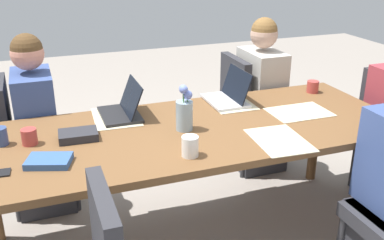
{
  "coord_description": "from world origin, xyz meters",
  "views": [
    {
      "loc": [
        -0.78,
        -2.13,
        1.72
      ],
      "look_at": [
        0.0,
        0.0,
        0.79
      ],
      "focal_mm": 41.62,
      "sensor_mm": 36.0,
      "label": 1
    }
  ],
  "objects_px": {
    "person_far_left_far": "(260,105)",
    "coffee_mug_centre_right": "(0,136)",
    "coffee_mug_centre_left": "(313,87)",
    "chair_far_left_near": "(27,138)",
    "chair_far_left_far": "(247,107)",
    "flower_vase": "(185,111)",
    "dining_table": "(192,140)",
    "coffee_mug_near_left": "(190,146)",
    "laptop_far_left_near": "(123,109)",
    "book_blue_cover": "(49,161)",
    "laptop_far_left_far": "(228,96)",
    "coffee_mug_near_right": "(29,137)",
    "person_far_left_near": "(39,136)"
  },
  "relations": [
    {
      "from": "laptop_far_left_near",
      "to": "coffee_mug_centre_left",
      "type": "distance_m",
      "value": 1.31
    },
    {
      "from": "person_far_left_near",
      "to": "coffee_mug_near_left",
      "type": "bearing_deg",
      "value": -55.56
    },
    {
      "from": "person_far_left_far",
      "to": "coffee_mug_centre_left",
      "type": "height_order",
      "value": "person_far_left_far"
    },
    {
      "from": "dining_table",
      "to": "coffee_mug_centre_left",
      "type": "relative_size",
      "value": 29.86
    },
    {
      "from": "coffee_mug_centre_right",
      "to": "person_far_left_near",
      "type": "bearing_deg",
      "value": 72.12
    },
    {
      "from": "person_far_left_far",
      "to": "coffee_mug_centre_right",
      "type": "relative_size",
      "value": 12.83
    },
    {
      "from": "coffee_mug_centre_right",
      "to": "coffee_mug_near_left",
      "type": "bearing_deg",
      "value": -27.41
    },
    {
      "from": "laptop_far_left_far",
      "to": "coffee_mug_near_left",
      "type": "distance_m",
      "value": 0.8
    },
    {
      "from": "person_far_left_near",
      "to": "flower_vase",
      "type": "relative_size",
      "value": 4.59
    },
    {
      "from": "chair_far_left_near",
      "to": "coffee_mug_near_left",
      "type": "bearing_deg",
      "value": -54.34
    },
    {
      "from": "coffee_mug_centre_left",
      "to": "coffee_mug_centre_right",
      "type": "height_order",
      "value": "coffee_mug_centre_right"
    },
    {
      "from": "chair_far_left_far",
      "to": "coffee_mug_centre_right",
      "type": "relative_size",
      "value": 9.67
    },
    {
      "from": "coffee_mug_near_right",
      "to": "book_blue_cover",
      "type": "xyz_separation_m",
      "value": [
        0.08,
        -0.26,
        -0.03
      ]
    },
    {
      "from": "flower_vase",
      "to": "coffee_mug_centre_right",
      "type": "distance_m",
      "value": 0.96
    },
    {
      "from": "chair_far_left_far",
      "to": "laptop_far_left_far",
      "type": "height_order",
      "value": "laptop_far_left_far"
    },
    {
      "from": "coffee_mug_near_right",
      "to": "laptop_far_left_far",
      "type": "bearing_deg",
      "value": 10.78
    },
    {
      "from": "dining_table",
      "to": "coffee_mug_near_right",
      "type": "height_order",
      "value": "coffee_mug_near_right"
    },
    {
      "from": "dining_table",
      "to": "coffee_mug_near_left",
      "type": "height_order",
      "value": "coffee_mug_near_left"
    },
    {
      "from": "dining_table",
      "to": "person_far_left_far",
      "type": "xyz_separation_m",
      "value": [
        0.82,
        0.71,
        -0.14
      ]
    },
    {
      "from": "laptop_far_left_far",
      "to": "laptop_far_left_near",
      "type": "bearing_deg",
      "value": -179.17
    },
    {
      "from": "dining_table",
      "to": "chair_far_left_near",
      "type": "relative_size",
      "value": 2.66
    },
    {
      "from": "person_far_left_far",
      "to": "coffee_mug_centre_left",
      "type": "distance_m",
      "value": 0.51
    },
    {
      "from": "person_far_left_near",
      "to": "coffee_mug_near_left",
      "type": "xyz_separation_m",
      "value": [
        0.69,
        -1.0,
        0.26
      ]
    },
    {
      "from": "chair_far_left_near",
      "to": "book_blue_cover",
      "type": "height_order",
      "value": "chair_far_left_near"
    },
    {
      "from": "dining_table",
      "to": "chair_far_left_far",
      "type": "xyz_separation_m",
      "value": [
        0.74,
        0.77,
        -0.17
      ]
    },
    {
      "from": "person_far_left_far",
      "to": "flower_vase",
      "type": "height_order",
      "value": "person_far_left_far"
    },
    {
      "from": "dining_table",
      "to": "flower_vase",
      "type": "xyz_separation_m",
      "value": [
        -0.04,
        -0.0,
        0.18
      ]
    },
    {
      "from": "laptop_far_left_far",
      "to": "coffee_mug_centre_right",
      "type": "relative_size",
      "value": 3.44
    },
    {
      "from": "chair_far_left_near",
      "to": "chair_far_left_far",
      "type": "bearing_deg",
      "value": 0.83
    },
    {
      "from": "dining_table",
      "to": "laptop_far_left_near",
      "type": "bearing_deg",
      "value": 135.36
    },
    {
      "from": "chair_far_left_far",
      "to": "coffee_mug_centre_right",
      "type": "bearing_deg",
      "value": -159.82
    },
    {
      "from": "coffee_mug_near_left",
      "to": "chair_far_left_far",
      "type": "bearing_deg",
      "value": 51.39
    },
    {
      "from": "laptop_far_left_far",
      "to": "coffee_mug_near_left",
      "type": "relative_size",
      "value": 3.15
    },
    {
      "from": "flower_vase",
      "to": "coffee_mug_centre_left",
      "type": "xyz_separation_m",
      "value": [
        1.03,
        0.31,
        -0.07
      ]
    },
    {
      "from": "laptop_far_left_far",
      "to": "coffee_mug_near_left",
      "type": "height_order",
      "value": "laptop_far_left_far"
    },
    {
      "from": "flower_vase",
      "to": "coffee_mug_centre_right",
      "type": "xyz_separation_m",
      "value": [
        -0.94,
        0.14,
        -0.06
      ]
    },
    {
      "from": "dining_table",
      "to": "coffee_mug_centre_right",
      "type": "xyz_separation_m",
      "value": [
        -0.99,
        0.14,
        0.12
      ]
    },
    {
      "from": "chair_far_left_near",
      "to": "coffee_mug_centre_left",
      "type": "relative_size",
      "value": 11.23
    },
    {
      "from": "laptop_far_left_far",
      "to": "book_blue_cover",
      "type": "xyz_separation_m",
      "value": [
        -1.14,
        -0.49,
        -0.03
      ]
    },
    {
      "from": "book_blue_cover",
      "to": "flower_vase",
      "type": "bearing_deg",
      "value": 31.4
    },
    {
      "from": "chair_far_left_far",
      "to": "book_blue_cover",
      "type": "relative_size",
      "value": 4.5
    },
    {
      "from": "laptop_far_left_far",
      "to": "coffee_mug_centre_right",
      "type": "bearing_deg",
      "value": -172.09
    },
    {
      "from": "chair_far_left_far",
      "to": "person_far_left_far",
      "type": "distance_m",
      "value": 0.1
    },
    {
      "from": "person_far_left_far",
      "to": "book_blue_cover",
      "type": "distance_m",
      "value": 1.83
    },
    {
      "from": "laptop_far_left_near",
      "to": "book_blue_cover",
      "type": "relative_size",
      "value": 1.6
    },
    {
      "from": "laptop_far_left_far",
      "to": "person_far_left_far",
      "type": "bearing_deg",
      "value": 40.77
    },
    {
      "from": "coffee_mug_near_left",
      "to": "coffee_mug_centre_left",
      "type": "relative_size",
      "value": 1.27
    },
    {
      "from": "chair_far_left_far",
      "to": "flower_vase",
      "type": "distance_m",
      "value": 1.16
    },
    {
      "from": "chair_far_left_near",
      "to": "chair_far_left_far",
      "type": "xyz_separation_m",
      "value": [
        1.63,
        0.02,
        0.0
      ]
    },
    {
      "from": "chair_far_left_far",
      "to": "coffee_mug_near_right",
      "type": "distance_m",
      "value": 1.75
    }
  ]
}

